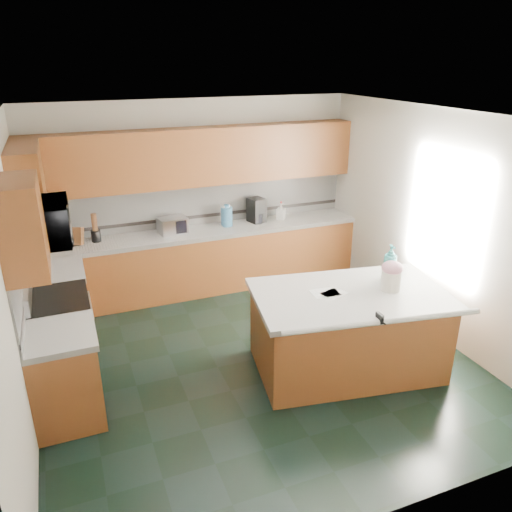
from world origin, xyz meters
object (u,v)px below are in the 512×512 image
island_top (350,295)px  toaster_oven (173,225)px  island_base (347,333)px  soap_bottle_island (390,263)px  coffee_maker (256,210)px  knife_block (78,236)px  treat_jar (391,280)px

island_top → toaster_oven: toaster_oven is taller
island_base → toaster_oven: size_ratio=5.05×
soap_bottle_island → toaster_oven: size_ratio=1.09×
soap_bottle_island → coffee_maker: soap_bottle_island is taller
toaster_oven → coffee_maker: 1.28m
soap_bottle_island → island_top: bearing=-157.1°
toaster_oven → island_base: bearing=-72.8°
coffee_maker → knife_block: bearing=165.4°
soap_bottle_island → coffee_maker: size_ratio=1.16×
island_top → toaster_oven: 2.88m
island_top → soap_bottle_island: 0.61m
island_top → treat_jar: bearing=-1.7°
knife_block → toaster_oven: knife_block is taller
toaster_oven → soap_bottle_island: bearing=-62.6°
island_base → treat_jar: (0.43, -0.09, 0.60)m
treat_jar → coffee_maker: size_ratio=0.60×
knife_block → island_base: bearing=-21.7°
island_base → treat_jar: bearing=-1.7°
island_base → knife_block: (-2.56, 2.56, 0.61)m
treat_jar → toaster_oven: (-1.74, 2.65, 0.00)m
island_base → toaster_oven: 2.94m
island_base → knife_block: 3.67m
treat_jar → knife_block: bearing=127.2°
island_top → island_base: bearing=-170.5°
knife_block → island_top: bearing=-21.7°
soap_bottle_island → toaster_oven: bearing=138.6°
island_base → coffee_maker: size_ratio=5.34×
treat_jar → toaster_oven: bearing=112.0°
island_base → toaster_oven: (-1.30, 2.56, 0.60)m
soap_bottle_island → toaster_oven: (-1.86, 2.45, -0.10)m
island_top → toaster_oven: size_ratio=5.31×
coffee_maker → soap_bottle_island: bearing=-92.1°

